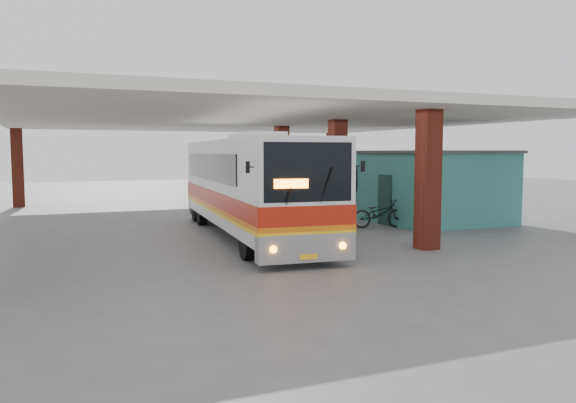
% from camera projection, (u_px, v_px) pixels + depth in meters
% --- Properties ---
extents(ground, '(90.00, 90.00, 0.00)m').
position_uv_depth(ground, '(301.00, 241.00, 19.24)').
color(ground, '#515154').
rests_on(ground, ground).
extents(brick_columns, '(20.10, 21.60, 4.35)m').
position_uv_depth(brick_columns, '(283.00, 172.00, 24.19)').
color(brick_columns, maroon).
rests_on(brick_columns, ground).
extents(canopy_roof, '(21.00, 23.00, 0.30)m').
position_uv_depth(canopy_roof, '(251.00, 119.00, 25.01)').
color(canopy_roof, silver).
rests_on(canopy_roof, brick_columns).
extents(shop_building, '(5.20, 8.20, 3.11)m').
position_uv_depth(shop_building, '(414.00, 184.00, 25.69)').
color(shop_building, teal).
rests_on(shop_building, ground).
extents(coach_bus, '(3.75, 12.81, 3.68)m').
position_uv_depth(coach_bus, '(249.00, 186.00, 20.14)').
color(coach_bus, silver).
rests_on(coach_bus, ground).
extents(motorcycle, '(2.31, 1.21, 1.16)m').
position_uv_depth(motorcycle, '(379.00, 214.00, 22.52)').
color(motorcycle, black).
rests_on(motorcycle, ground).
extents(pedestrian, '(0.70, 0.58, 1.63)m').
position_uv_depth(pedestrian, '(330.00, 220.00, 18.27)').
color(pedestrian, red).
rests_on(pedestrian, ground).
extents(red_chair, '(0.45, 0.45, 0.74)m').
position_uv_depth(red_chair, '(334.00, 210.00, 26.31)').
color(red_chair, '#AD1219').
rests_on(red_chair, ground).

